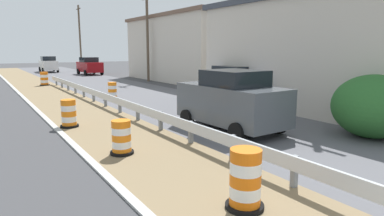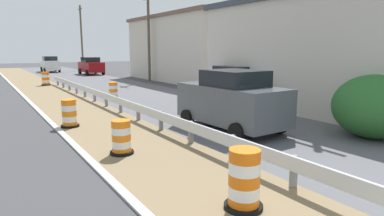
# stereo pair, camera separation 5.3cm
# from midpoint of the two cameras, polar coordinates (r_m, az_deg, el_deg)

# --- Properties ---
(traffic_barrel_nearest) EXTENTS (0.72, 0.72, 1.13)m
(traffic_barrel_nearest) POSITION_cam_midpoint_polar(r_m,az_deg,el_deg) (6.33, 8.83, -12.34)
(traffic_barrel_nearest) COLOR orange
(traffic_barrel_nearest) RESTS_ON ground
(traffic_barrel_close) EXTENTS (0.67, 0.67, 0.97)m
(traffic_barrel_close) POSITION_cam_midpoint_polar(r_m,az_deg,el_deg) (9.59, -12.10, -5.19)
(traffic_barrel_close) COLOR orange
(traffic_barrel_close) RESTS_ON ground
(traffic_barrel_mid) EXTENTS (0.68, 0.68, 1.05)m
(traffic_barrel_mid) POSITION_cam_midpoint_polar(r_m,az_deg,el_deg) (13.43, -20.39, -1.09)
(traffic_barrel_mid) COLOR orange
(traffic_barrel_mid) RESTS_ON ground
(traffic_barrel_far) EXTENTS (0.64, 0.64, 0.98)m
(traffic_barrel_far) POSITION_cam_midpoint_polar(r_m,az_deg,el_deg) (20.52, -13.51, 2.80)
(traffic_barrel_far) COLOR orange
(traffic_barrel_far) RESTS_ON ground
(traffic_barrel_farther) EXTENTS (0.75, 0.75, 1.10)m
(traffic_barrel_farther) POSITION_cam_midpoint_polar(r_m,az_deg,el_deg) (29.84, -23.95, 4.49)
(traffic_barrel_farther) COLOR orange
(traffic_barrel_farther) RESTS_ON ground
(car_lead_near_lane) EXTENTS (2.28, 4.31, 2.19)m
(car_lead_near_lane) POSITION_cam_midpoint_polar(r_m,az_deg,el_deg) (12.12, 6.62, 1.31)
(car_lead_near_lane) COLOR #4C5156
(car_lead_near_lane) RESTS_ON ground
(car_trailing_near_lane) EXTENTS (2.08, 4.49, 2.04)m
(car_trailing_near_lane) POSITION_cam_midpoint_polar(r_m,az_deg,el_deg) (18.00, 7.55, 3.88)
(car_trailing_near_lane) COLOR navy
(car_trailing_near_lane) RESTS_ON ground
(car_lead_far_lane) EXTENTS (2.03, 4.39, 2.04)m
(car_lead_far_lane) POSITION_cam_midpoint_polar(r_m,az_deg,el_deg) (47.50, -23.36, 6.89)
(car_lead_far_lane) COLOR silver
(car_lead_far_lane) RESTS_ON ground
(car_mid_far_lane) EXTENTS (2.23, 4.14, 2.01)m
(car_mid_far_lane) POSITION_cam_midpoint_polar(r_m,az_deg,el_deg) (41.05, -17.13, 6.88)
(car_mid_far_lane) COLOR maroon
(car_mid_far_lane) RESTS_ON ground
(roadside_shop_near) EXTENTS (7.59, 13.32, 5.46)m
(roadside_shop_near) POSITION_cam_midpoint_polar(r_m,az_deg,el_deg) (18.30, 24.10, 8.61)
(roadside_shop_near) COLOR beige
(roadside_shop_near) RESTS_ON ground
(roadside_shop_far) EXTENTS (7.85, 14.34, 6.03)m
(roadside_shop_far) POSITION_cam_midpoint_polar(r_m,az_deg,el_deg) (32.47, 0.10, 10.19)
(roadside_shop_far) COLOR beige
(roadside_shop_far) RESTS_ON ground
(utility_pole_near) EXTENTS (0.24, 1.80, 7.83)m
(utility_pole_near) POSITION_cam_midpoint_polar(r_m,az_deg,el_deg) (15.40, 19.99, 13.74)
(utility_pole_near) COLOR brown
(utility_pole_near) RESTS_ON ground
(utility_pole_mid) EXTENTS (0.24, 1.80, 7.87)m
(utility_pole_mid) POSITION_cam_midpoint_polar(r_m,az_deg,el_deg) (31.18, -7.66, 12.07)
(utility_pole_mid) COLOR brown
(utility_pole_mid) RESTS_ON ground
(utility_pole_far) EXTENTS (0.24, 1.80, 8.89)m
(utility_pole_far) POSITION_cam_midpoint_polar(r_m,az_deg,el_deg) (49.87, -18.62, 11.42)
(utility_pole_far) COLOR brown
(utility_pole_far) RESTS_ON ground
(bush_roadside) EXTENTS (2.66, 2.66, 2.10)m
(bush_roadside) POSITION_cam_midpoint_polar(r_m,az_deg,el_deg) (12.53, 28.49, 0.26)
(bush_roadside) COLOR #286028
(bush_roadside) RESTS_ON ground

